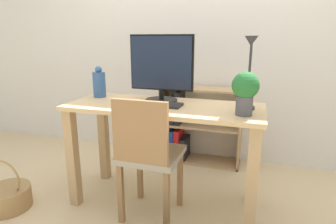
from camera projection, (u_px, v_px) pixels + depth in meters
ground_plane at (164, 202)px, 2.18m from camera, size 10.00×10.00×0.00m
wall_back at (196, 31)px, 2.77m from camera, size 8.00×0.05×2.60m
desk at (164, 127)px, 2.02m from camera, size 1.38×0.55×0.77m
monitor at (161, 67)px, 2.03m from camera, size 0.48×0.24×0.48m
keyboard at (158, 104)px, 1.96m from camera, size 0.32×0.15×0.02m
vase at (99, 84)px, 2.22m from camera, size 0.10×0.10×0.25m
desk_lamp at (250, 66)px, 1.74m from camera, size 0.10×0.19×0.47m
potted_plant at (245, 90)px, 1.67m from camera, size 0.16×0.16×0.27m
chair at (148, 153)px, 1.86m from camera, size 0.40×0.40×0.88m
bookshelf at (187, 127)px, 2.86m from camera, size 0.79×0.28×0.77m
basket at (7, 197)px, 2.08m from camera, size 0.33×0.33×0.38m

